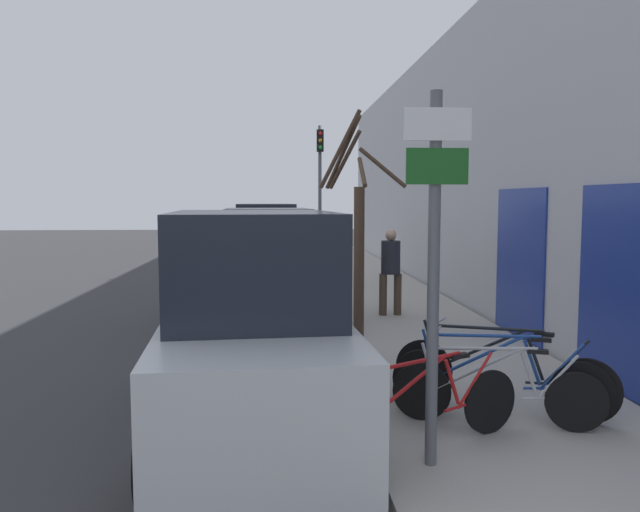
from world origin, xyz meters
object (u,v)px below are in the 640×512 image
object	(u,v)px
signpost	(434,262)
pedestrian_near	(391,266)
parked_car_1	(267,274)
traffic_light	(320,181)
bicycle_1	(497,391)
street_tree	(357,243)
bicycle_0	(424,409)
parked_car_2	(266,249)
bicycle_2	(499,381)
bicycle_3	(501,374)
parked_car_0	(253,336)

from	to	relation	value
signpost	pedestrian_near	world-z (taller)	signpost
signpost	parked_car_1	bearing A→B (deg)	102.42
traffic_light	bicycle_1	bearing A→B (deg)	-85.75
bicycle_1	street_tree	size ratio (longest dim) A/B	0.57
signpost	traffic_light	bearing A→B (deg)	90.08
bicycle_0	parked_car_2	size ratio (longest dim) A/B	0.45
signpost	bicycle_1	size ratio (longest dim) A/B	1.57
signpost	street_tree	world-z (taller)	street_tree
bicycle_1	parked_car_1	distance (m)	6.47
signpost	parked_car_2	size ratio (longest dim) A/B	0.69
bicycle_2	parked_car_1	size ratio (longest dim) A/B	0.51
bicycle_3	traffic_light	bearing A→B (deg)	37.98
signpost	bicycle_3	world-z (taller)	signpost
bicycle_3	parked_car_0	size ratio (longest dim) A/B	0.44
parked_car_1	street_tree	world-z (taller)	street_tree
bicycle_3	traffic_light	size ratio (longest dim) A/B	0.47
bicycle_3	parked_car_1	size ratio (longest dim) A/B	0.49
street_tree	parked_car_1	bearing A→B (deg)	114.75
bicycle_1	parked_car_1	bearing A→B (deg)	39.27
bicycle_2	bicycle_0	bearing A→B (deg)	150.73
parked_car_0	parked_car_2	distance (m)	11.22
bicycle_1	bicycle_2	distance (m)	0.30
bicycle_1	pedestrian_near	world-z (taller)	pedestrian_near
bicycle_0	bicycle_1	world-z (taller)	bicycle_0
traffic_light	bicycle_3	bearing A→B (deg)	-84.54
parked_car_0	parked_car_2	bearing A→B (deg)	86.46
bicycle_1	street_tree	world-z (taller)	street_tree
parked_car_2	traffic_light	world-z (taller)	traffic_light
bicycle_2	parked_car_0	xyz separation A→B (m)	(-2.61, 0.08, 0.51)
parked_car_1	parked_car_2	distance (m)	5.61
bicycle_0	parked_car_0	distance (m)	1.91
bicycle_1	traffic_light	world-z (taller)	traffic_light
bicycle_3	parked_car_0	bearing A→B (deg)	125.28
bicycle_0	bicycle_1	xyz separation A→B (m)	(0.89, 0.53, -0.01)
bicycle_2	pedestrian_near	distance (m)	5.97
bicycle_2	pedestrian_near	size ratio (longest dim) A/B	1.24
parked_car_1	parked_car_2	world-z (taller)	parked_car_2
bicycle_0	pedestrian_near	xyz separation A→B (m)	(0.94, 6.75, 0.62)
street_tree	pedestrian_near	bearing A→B (deg)	70.95
bicycle_2	parked_car_2	world-z (taller)	parked_car_2
bicycle_0	bicycle_1	distance (m)	1.03
parked_car_1	street_tree	bearing A→B (deg)	-68.08
parked_car_2	bicycle_0	bearing A→B (deg)	-84.27
bicycle_0	bicycle_2	bearing A→B (deg)	-75.75
bicycle_3	traffic_light	distance (m)	12.27
bicycle_2	parked_car_0	world-z (taller)	parked_car_0
bicycle_1	street_tree	xyz separation A→B (m)	(-1.06, 3.02, 1.32)
bicycle_2	traffic_light	world-z (taller)	traffic_light
parked_car_0	street_tree	distance (m)	3.12
bicycle_1	parked_car_0	xyz separation A→B (m)	(-2.49, 0.36, 0.54)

